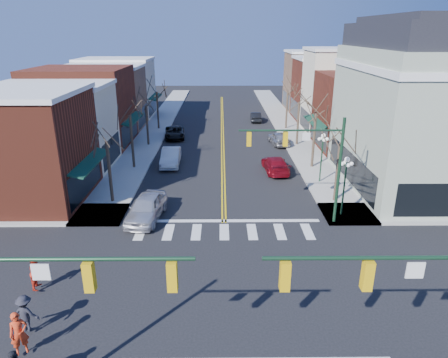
{
  "coord_description": "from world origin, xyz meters",
  "views": [
    {
      "loc": [
        -0.2,
        -16.74,
        12.16
      ],
      "look_at": [
        0.0,
        8.48,
        2.8
      ],
      "focal_mm": 32.0,
      "sensor_mm": 36.0,
      "label": 1
    }
  ],
  "objects_px": {
    "lamppost_midblock": "(322,150)",
    "car_left_mid": "(171,157)",
    "car_right_near": "(275,164)",
    "pedestrian_red_a": "(19,333)",
    "car_right_far": "(256,117)",
    "car_left_far": "(175,133)",
    "car_left_near": "(146,208)",
    "pedestrian_dark_b": "(26,313)",
    "car_right_mid": "(279,138)",
    "pedestrian_red_b": "(37,272)",
    "victorian_corner": "(433,106)",
    "lamppost_corner": "(345,176)"
  },
  "relations": [
    {
      "from": "lamppost_midblock",
      "to": "car_left_mid",
      "type": "bearing_deg",
      "value": 159.31
    },
    {
      "from": "car_left_mid",
      "to": "car_right_near",
      "type": "distance_m",
      "value": 10.05
    },
    {
      "from": "car_left_mid",
      "to": "pedestrian_red_a",
      "type": "distance_m",
      "value": 24.38
    },
    {
      "from": "pedestrian_red_a",
      "to": "car_right_far",
      "type": "bearing_deg",
      "value": 40.85
    },
    {
      "from": "car_left_far",
      "to": "car_right_far",
      "type": "distance_m",
      "value": 14.18
    },
    {
      "from": "lamppost_midblock",
      "to": "car_left_far",
      "type": "relative_size",
      "value": 0.89
    },
    {
      "from": "lamppost_midblock",
      "to": "car_left_far",
      "type": "distance_m",
      "value": 20.89
    },
    {
      "from": "car_left_near",
      "to": "pedestrian_dark_b",
      "type": "distance_m",
      "value": 11.48
    },
    {
      "from": "car_right_mid",
      "to": "lamppost_midblock",
      "type": "bearing_deg",
      "value": 90.84
    },
    {
      "from": "car_right_mid",
      "to": "pedestrian_red_b",
      "type": "bearing_deg",
      "value": 52.46
    },
    {
      "from": "victorian_corner",
      "to": "lamppost_midblock",
      "type": "height_order",
      "value": "victorian_corner"
    },
    {
      "from": "victorian_corner",
      "to": "pedestrian_red_a",
      "type": "distance_m",
      "value": 31.4
    },
    {
      "from": "lamppost_midblock",
      "to": "car_right_far",
      "type": "distance_m",
      "value": 25.12
    },
    {
      "from": "lamppost_corner",
      "to": "pedestrian_red_b",
      "type": "xyz_separation_m",
      "value": [
        -17.51,
        -8.35,
        -1.96
      ]
    },
    {
      "from": "car_right_mid",
      "to": "car_right_near",
      "type": "bearing_deg",
      "value": 72.83
    },
    {
      "from": "car_left_near",
      "to": "pedestrian_dark_b",
      "type": "xyz_separation_m",
      "value": [
        -3.15,
        -11.04,
        0.15
      ]
    },
    {
      "from": "pedestrian_red_b",
      "to": "car_left_mid",
      "type": "bearing_deg",
      "value": -15.4
    },
    {
      "from": "car_left_mid",
      "to": "pedestrian_red_a",
      "type": "relative_size",
      "value": 2.6
    },
    {
      "from": "car_left_mid",
      "to": "pedestrian_dark_b",
      "type": "xyz_separation_m",
      "value": [
        -3.43,
        -22.89,
        0.2
      ]
    },
    {
      "from": "lamppost_midblock",
      "to": "car_left_far",
      "type": "height_order",
      "value": "lamppost_midblock"
    },
    {
      "from": "car_left_mid",
      "to": "car_right_mid",
      "type": "distance_m",
      "value": 13.57
    },
    {
      "from": "lamppost_midblock",
      "to": "car_right_near",
      "type": "distance_m",
      "value": 5.02
    },
    {
      "from": "victorian_corner",
      "to": "pedestrian_red_b",
      "type": "bearing_deg",
      "value": -150.92
    },
    {
      "from": "pedestrian_dark_b",
      "to": "victorian_corner",
      "type": "bearing_deg",
      "value": -138.46
    },
    {
      "from": "victorian_corner",
      "to": "pedestrian_red_b",
      "type": "relative_size",
      "value": 8.34
    },
    {
      "from": "car_left_mid",
      "to": "lamppost_corner",
      "type": "bearing_deg",
      "value": -42.42
    },
    {
      "from": "car_right_near",
      "to": "car_right_far",
      "type": "xyz_separation_m",
      "value": [
        0.0,
        21.87,
        -0.04
      ]
    },
    {
      "from": "car_left_mid",
      "to": "car_right_far",
      "type": "xyz_separation_m",
      "value": [
        9.83,
        19.79,
        -0.14
      ]
    },
    {
      "from": "pedestrian_red_a",
      "to": "car_right_near",
      "type": "bearing_deg",
      "value": 26.93
    },
    {
      "from": "lamppost_midblock",
      "to": "car_right_near",
      "type": "height_order",
      "value": "lamppost_midblock"
    },
    {
      "from": "victorian_corner",
      "to": "pedestrian_red_a",
      "type": "relative_size",
      "value": 7.62
    },
    {
      "from": "car_left_near",
      "to": "car_right_far",
      "type": "distance_m",
      "value": 33.22
    },
    {
      "from": "lamppost_corner",
      "to": "pedestrian_red_b",
      "type": "relative_size",
      "value": 2.53
    },
    {
      "from": "victorian_corner",
      "to": "car_right_far",
      "type": "xyz_separation_m",
      "value": [
        -11.7,
        25.29,
        -5.99
      ]
    },
    {
      "from": "car_left_mid",
      "to": "car_right_mid",
      "type": "xyz_separation_m",
      "value": [
        11.43,
        7.3,
        -0.05
      ]
    },
    {
      "from": "car_right_mid",
      "to": "pedestrian_red_a",
      "type": "xyz_separation_m",
      "value": [
        -14.51,
        -31.49,
        0.33
      ]
    },
    {
      "from": "lamppost_midblock",
      "to": "pedestrian_dark_b",
      "type": "distance_m",
      "value": 24.53
    },
    {
      "from": "lamppost_corner",
      "to": "car_right_near",
      "type": "relative_size",
      "value": 0.89
    },
    {
      "from": "victorian_corner",
      "to": "car_left_far",
      "type": "relative_size",
      "value": 2.92
    },
    {
      "from": "car_left_mid",
      "to": "car_left_near",
      "type": "bearing_deg",
      "value": -92.78
    },
    {
      "from": "car_right_near",
      "to": "pedestrian_red_a",
      "type": "height_order",
      "value": "pedestrian_red_a"
    },
    {
      "from": "car_left_far",
      "to": "car_right_far",
      "type": "relative_size",
      "value": 1.21
    },
    {
      "from": "car_left_far",
      "to": "pedestrian_red_a",
      "type": "height_order",
      "value": "pedestrian_red_a"
    },
    {
      "from": "car_right_near",
      "to": "car_right_far",
      "type": "relative_size",
      "value": 1.21
    },
    {
      "from": "pedestrian_red_a",
      "to": "pedestrian_red_b",
      "type": "relative_size",
      "value": 1.09
    },
    {
      "from": "pedestrian_red_a",
      "to": "pedestrian_dark_b",
      "type": "relative_size",
      "value": 1.1
    },
    {
      "from": "lamppost_corner",
      "to": "pedestrian_dark_b",
      "type": "height_order",
      "value": "lamppost_corner"
    },
    {
      "from": "car_left_mid",
      "to": "car_right_near",
      "type": "relative_size",
      "value": 1.0
    },
    {
      "from": "car_right_far",
      "to": "car_left_near",
      "type": "bearing_deg",
      "value": 73.53
    },
    {
      "from": "lamppost_midblock",
      "to": "car_right_near",
      "type": "bearing_deg",
      "value": 139.36
    }
  ]
}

